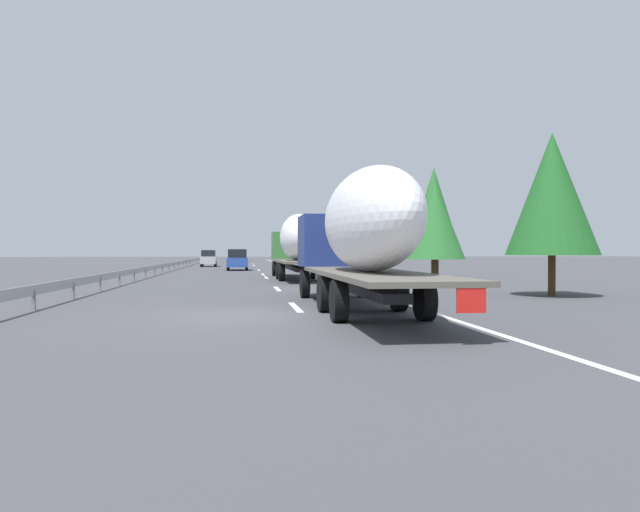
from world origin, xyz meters
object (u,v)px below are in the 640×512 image
(truck_lead, at_px, (296,243))
(car_red_compact, at_px, (240,256))
(truck_trailing, at_px, (360,232))
(road_sign, at_px, (313,244))
(car_silver_hatch, at_px, (209,258))
(car_yellow_coupe, at_px, (239,256))
(car_blue_sedan, at_px, (237,260))

(truck_lead, bearing_deg, car_red_compact, 3.10)
(truck_trailing, bearing_deg, road_sign, -4.96)
(truck_trailing, bearing_deg, car_red_compact, 2.38)
(car_silver_hatch, bearing_deg, car_red_compact, -6.00)
(car_yellow_coupe, distance_m, car_silver_hatch, 21.01)
(truck_trailing, height_order, car_red_compact, truck_trailing)
(truck_trailing, xyz_separation_m, car_silver_hatch, (49.92, 7.06, -1.40))
(car_yellow_coupe, height_order, car_blue_sedan, car_yellow_coupe)
(car_silver_hatch, height_order, road_sign, road_sign)
(truck_trailing, relative_size, car_yellow_coupe, 3.27)
(truck_lead, bearing_deg, truck_trailing, 180.00)
(car_yellow_coupe, bearing_deg, car_silver_hatch, 170.90)
(car_red_compact, bearing_deg, car_blue_sedan, 179.66)
(truck_lead, xyz_separation_m, car_yellow_coupe, (51.07, 3.74, -1.32))
(truck_lead, bearing_deg, car_blue_sedan, 12.18)
(truck_trailing, relative_size, car_blue_sedan, 3.12)
(car_red_compact, bearing_deg, truck_lead, -176.90)
(car_red_compact, relative_size, road_sign, 1.24)
(car_red_compact, bearing_deg, road_sign, -172.21)
(truck_trailing, distance_m, car_red_compact, 83.98)
(truck_lead, xyz_separation_m, car_blue_sedan, (17.44, 3.76, -1.33))
(car_red_compact, bearing_deg, truck_trailing, -177.62)
(car_red_compact, bearing_deg, car_yellow_coupe, 178.92)
(car_yellow_coupe, height_order, car_red_compact, car_yellow_coupe)
(truck_trailing, height_order, car_blue_sedan, truck_trailing)
(car_red_compact, relative_size, car_blue_sedan, 0.95)
(car_blue_sedan, bearing_deg, car_yellow_coupe, -0.05)
(car_blue_sedan, bearing_deg, truck_trailing, -174.20)
(truck_lead, distance_m, car_silver_hatch, 31.17)
(car_yellow_coupe, bearing_deg, truck_lead, -175.82)
(road_sign, bearing_deg, truck_trailing, 175.04)
(car_silver_hatch, height_order, car_red_compact, car_silver_hatch)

